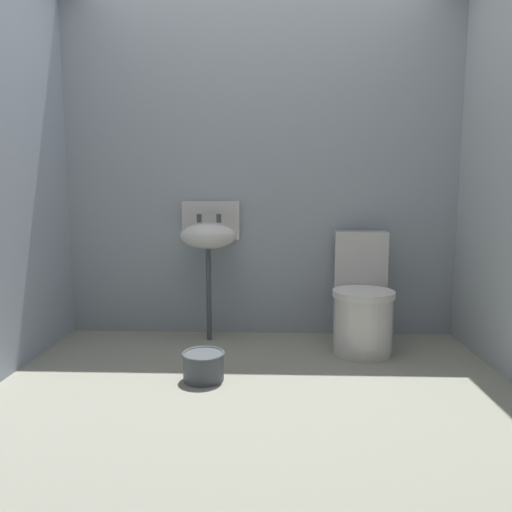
{
  "coord_description": "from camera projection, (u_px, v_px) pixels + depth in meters",
  "views": [
    {
      "loc": [
        0.09,
        -2.29,
        1.04
      ],
      "look_at": [
        0.0,
        0.29,
        0.7
      ],
      "focal_mm": 32.95,
      "sensor_mm": 36.0,
      "label": 1
    }
  ],
  "objects": [
    {
      "name": "sink",
      "position": [
        209.0,
        235.0,
        3.31
      ],
      "size": [
        0.42,
        0.35,
        0.99
      ],
      "color": "#4B4F55",
      "rests_on": "ground"
    },
    {
      "name": "toilet_near_wall",
      "position": [
        362.0,
        302.0,
        3.14
      ],
      "size": [
        0.44,
        0.62,
        0.78
      ],
      "rotation": [
        0.0,
        0.0,
        3.04
      ],
      "color": "silver",
      "rests_on": "ground"
    },
    {
      "name": "ground_plane",
      "position": [
        254.0,
        406.0,
        2.42
      ],
      "size": [
        3.25,
        2.71,
        0.08
      ],
      "primitive_type": "cube",
      "color": "gray"
    },
    {
      "name": "wall_back",
      "position": [
        261.0,
        168.0,
        3.44
      ],
      "size": [
        3.25,
        0.1,
        2.46
      ],
      "primitive_type": "cube",
      "color": "#9AA3AC",
      "rests_on": "ground"
    },
    {
      "name": "bucket",
      "position": [
        203.0,
        365.0,
        2.64
      ],
      "size": [
        0.24,
        0.24,
        0.16
      ],
      "color": "#4B4F55",
      "rests_on": "ground"
    }
  ]
}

